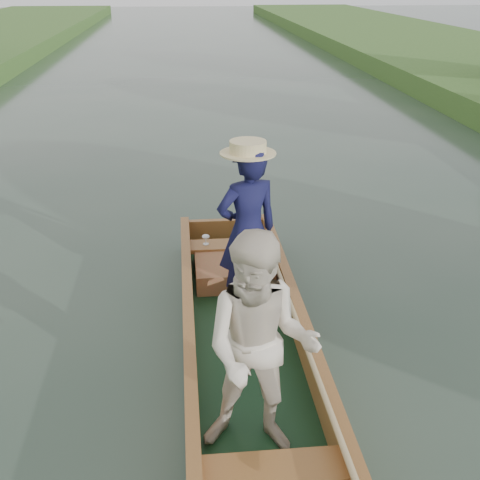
{
  "coord_description": "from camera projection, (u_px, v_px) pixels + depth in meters",
  "views": [
    {
      "loc": [
        -0.5,
        -4.51,
        3.25
      ],
      "look_at": [
        0.0,
        0.6,
        0.95
      ],
      "focal_mm": 45.0,
      "sensor_mm": 36.0,
      "label": 1
    }
  ],
  "objects": [
    {
      "name": "ground",
      "position": [
        246.0,
        362.0,
        5.47
      ],
      "size": [
        120.0,
        120.0,
        0.0
      ],
      "primitive_type": "plane",
      "color": "#283D30",
      "rests_on": "ground"
    },
    {
      "name": "trees_far",
      "position": [
        189.0,
        11.0,
        12.38
      ],
      "size": [
        23.01,
        15.55,
        4.52
      ],
      "color": "#47331E",
      "rests_on": "ground"
    },
    {
      "name": "punt",
      "position": [
        250.0,
        312.0,
        5.1
      ],
      "size": [
        1.12,
        5.0,
        1.82
      ],
      "color": "#133219",
      "rests_on": "ground"
    }
  ]
}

